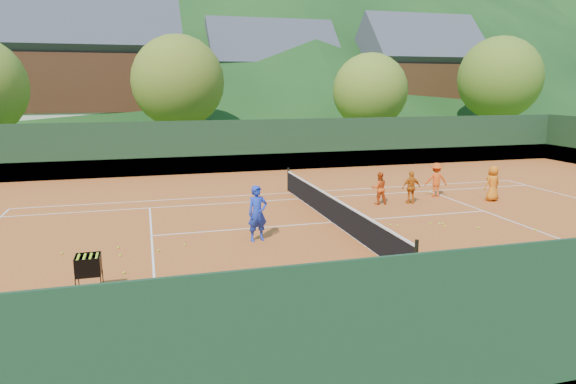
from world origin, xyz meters
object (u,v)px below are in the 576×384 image
object	(u,v)px
student_b	(411,187)
tennis_net	(333,209)
student_a	(379,188)
chalet_left	(98,77)
student_d	(436,180)
coach	(257,213)
chalet_right	(416,82)
ball_hopper	(88,266)
student_c	(493,183)
chalet_mid	(271,85)

from	to	relation	value
student_b	tennis_net	bearing A→B (deg)	25.37
student_a	student_b	bearing A→B (deg)	175.31
tennis_net	student_b	bearing A→B (deg)	25.11
chalet_left	student_d	bearing A→B (deg)	-59.35
coach	student_b	world-z (taller)	coach
student_d	chalet_right	distance (m)	30.76
coach	chalet_right	distance (m)	39.28
coach	student_d	xyz separation A→B (m)	(9.13, 4.43, -0.13)
student_a	tennis_net	xyz separation A→B (m)	(-2.91, -2.27, -0.19)
student_a	student_b	size ratio (longest dim) A/B	0.98
coach	ball_hopper	size ratio (longest dim) A/B	1.80
coach	student_b	size ratio (longest dim) A/B	1.29
student_d	chalet_left	distance (m)	31.80
student_b	student_c	distance (m)	3.67
student_a	student_d	xyz separation A→B (m)	(3.11, 0.70, 0.08)
student_d	ball_hopper	xyz separation A→B (m)	(-13.90, -7.72, -0.02)
student_c	chalet_right	world-z (taller)	chalet_right
student_c	chalet_right	distance (m)	31.27
student_a	student_c	bearing A→B (deg)	178.13
student_c	coach	bearing A→B (deg)	7.01
ball_hopper	chalet_right	xyz separation A→B (m)	(27.87, 34.76, 4.49)
student_b	chalet_right	size ratio (longest dim) A/B	0.12
tennis_net	chalet_right	world-z (taller)	chalet_right
chalet_left	chalet_right	bearing A→B (deg)	0.00
chalet_left	chalet_mid	size ratio (longest dim) A/B	1.09
coach	student_d	distance (m)	10.15
coach	chalet_left	world-z (taller)	chalet_left
student_c	tennis_net	size ratio (longest dim) A/B	0.13
coach	chalet_left	size ratio (longest dim) A/B	0.13
student_a	ball_hopper	size ratio (longest dim) A/B	1.37
ball_hopper	student_c	bearing A→B (deg)	21.71
chalet_right	student_d	bearing A→B (deg)	-117.34
student_b	coach	bearing A→B (deg)	25.43
coach	student_a	xyz separation A→B (m)	(6.02, 3.73, -0.21)
student_d	chalet_mid	size ratio (longest dim) A/B	0.12
coach	student_c	size ratio (longest dim) A/B	1.17
tennis_net	chalet_mid	size ratio (longest dim) A/B	0.95
student_d	student_a	bearing A→B (deg)	28.75
student_c	chalet_right	size ratio (longest dim) A/B	0.13
student_a	chalet_right	bearing A→B (deg)	-114.95
tennis_net	chalet_left	xyz separation A→B (m)	(-10.00, 30.00, 5.13)
student_a	tennis_net	size ratio (longest dim) A/B	0.11
student_b	student_a	bearing A→B (deg)	-11.12
chalet_mid	coach	bearing A→B (deg)	-104.40
student_d	chalet_left	xyz separation A→B (m)	(-16.02, 27.04, 4.86)
coach	chalet_mid	bearing A→B (deg)	65.09
student_a	coach	bearing A→B (deg)	38.49
tennis_net	chalet_mid	bearing A→B (deg)	79.99
student_b	chalet_right	bearing A→B (deg)	-119.08
chalet_left	chalet_right	distance (m)	30.00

